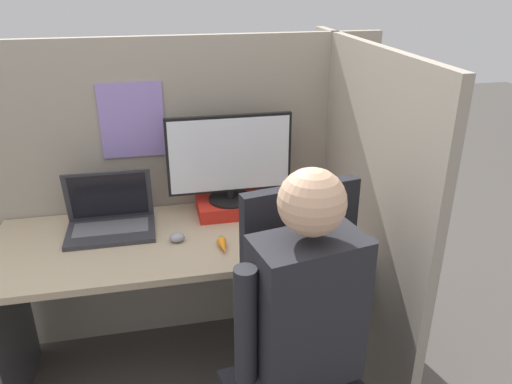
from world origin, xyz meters
TOP-DOWN VIEW (x-y plane):
  - cubicle_panel_back at (-0.00, 0.66)m, footprint 2.03×0.05m
  - cubicle_panel_right at (0.79, 0.26)m, footprint 0.04×1.27m
  - desk at (0.00, 0.32)m, footprint 1.53×0.64m
  - paper_box at (0.27, 0.51)m, footprint 0.31×0.22m
  - monitor at (0.27, 0.51)m, footprint 0.57×0.21m
  - laptop at (-0.28, 0.43)m, footprint 0.37×0.25m
  - mouse at (0.00, 0.28)m, footprint 0.06×0.06m
  - stapler at (0.69, 0.41)m, footprint 0.04×0.17m
  - carrot_toy at (0.18, 0.16)m, footprint 0.04×0.12m
  - office_chair at (0.39, -0.26)m, footprint 0.55×0.59m
  - person at (0.35, -0.43)m, footprint 0.47×0.46m
  - coffee_mug at (0.61, 0.49)m, footprint 0.08×0.08m

SIDE VIEW (x-z plane):
  - office_chair at x=0.39m, z-range -0.01..1.11m
  - desk at x=0.00m, z-range 0.19..0.92m
  - person at x=0.35m, z-range 0.10..1.38m
  - mouse at x=0.00m, z-range 0.73..0.77m
  - carrot_toy at x=0.18m, z-range 0.73..0.77m
  - stapler at x=0.69m, z-range 0.73..0.78m
  - cubicle_panel_right at x=0.79m, z-range 0.00..1.52m
  - paper_box at x=0.27m, z-range 0.73..0.80m
  - cubicle_panel_back at x=0.00m, z-range 0.00..1.53m
  - laptop at x=-0.28m, z-range 0.65..0.91m
  - coffee_mug at x=0.61m, z-range 0.73..0.83m
  - monitor at x=0.27m, z-range 0.80..1.20m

